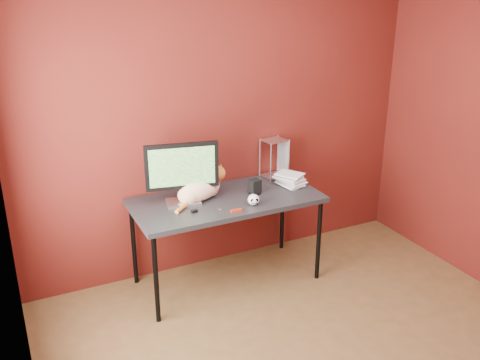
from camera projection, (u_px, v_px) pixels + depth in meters
name	position (u px, v px, depth m)	size (l,w,h in m)	color
room	(354.00, 164.00, 2.91)	(3.52, 3.52, 2.61)	#4F351B
desk	(227.00, 204.00, 4.27)	(1.50, 0.70, 0.75)	black
monitor	(182.00, 170.00, 4.06)	(0.56, 0.23, 0.49)	silver
cat	(200.00, 189.00, 4.19)	(0.51, 0.34, 0.26)	orange
skull_mug	(254.00, 200.00, 4.11)	(0.09, 0.10, 0.09)	silver
speaker	(255.00, 187.00, 4.32)	(0.10, 0.10, 0.12)	black
book_stack	(285.00, 123.00, 4.28)	(0.26, 0.27, 1.10)	beige
wire_rack	(274.00, 158.00, 4.65)	(0.22, 0.19, 0.34)	silver
pocket_knife	(236.00, 211.00, 4.00)	(0.09, 0.02, 0.02)	#B2270D
black_gadget	(194.00, 211.00, 3.99)	(0.05, 0.03, 0.02)	black
washer	(221.00, 209.00, 4.05)	(0.04, 0.04, 0.00)	silver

